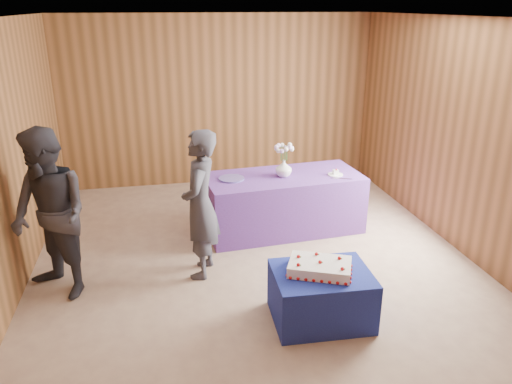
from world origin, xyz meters
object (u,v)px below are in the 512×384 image
object	(u,v)px
vase	(284,168)
guest_left	(200,205)
sheet_cake	(320,267)
cake_table	(321,296)
serving_table	(283,203)
guest_right	(50,215)

from	to	relation	value
vase	guest_left	bearing A→B (deg)	-141.23
sheet_cake	guest_left	distance (m)	1.49
guest_left	cake_table	bearing A→B (deg)	58.53
guest_left	serving_table	bearing A→B (deg)	145.22
cake_table	guest_left	bearing A→B (deg)	134.73
guest_right	sheet_cake	bearing A→B (deg)	25.27
sheet_cake	vase	bearing A→B (deg)	108.80
sheet_cake	guest_left	bearing A→B (deg)	155.89
cake_table	vase	bearing A→B (deg)	88.04
sheet_cake	vase	distance (m)	2.04
serving_table	sheet_cake	bearing A→B (deg)	-99.65
guest_right	serving_table	bearing A→B (deg)	68.60
sheet_cake	guest_right	world-z (taller)	guest_right
serving_table	guest_right	bearing A→B (deg)	-162.66
cake_table	sheet_cake	world-z (taller)	sheet_cake
vase	sheet_cake	bearing A→B (deg)	-94.78
cake_table	sheet_cake	xyz separation A→B (m)	(-0.02, 0.01, 0.30)
sheet_cake	vase	world-z (taller)	vase
vase	serving_table	bearing A→B (deg)	69.62
sheet_cake	guest_left	size ratio (longest dim) A/B	0.43
serving_table	vase	size ratio (longest dim) A/B	9.22
cake_table	serving_table	size ratio (longest dim) A/B	0.45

